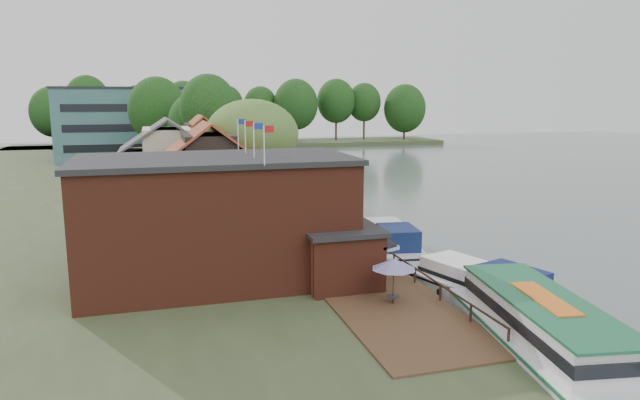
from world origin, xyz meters
TOP-DOWN VIEW (x-y plane):
  - ground at (0.00, 0.00)m, footprint 260.00×260.00m
  - land_bank at (-30.00, 35.00)m, footprint 50.00×140.00m
  - quay_deck at (-8.00, 10.00)m, footprint 6.00×50.00m
  - quay_rail at (-5.30, 10.50)m, footprint 0.20×49.00m
  - pub at (-14.00, -1.00)m, footprint 20.00×11.00m
  - hotel_block at (-22.00, 70.00)m, footprint 25.40×12.40m
  - cottage_a at (-15.00, 14.00)m, footprint 8.60×7.60m
  - cottage_b at (-18.00, 24.00)m, footprint 9.60×8.60m
  - cottage_c at (-14.00, 33.00)m, footprint 7.60×7.60m
  - willow at (-10.50, 19.00)m, footprint 8.60×8.60m
  - umbrella_0 at (-7.83, -7.68)m, footprint 2.31×2.31m
  - umbrella_1 at (-6.78, -3.47)m, footprint 2.30×2.30m
  - umbrella_2 at (-8.27, -1.55)m, footprint 2.20×2.20m
  - umbrella_3 at (-7.74, 4.71)m, footprint 2.05×2.05m
  - umbrella_4 at (-6.68, 7.84)m, footprint 1.98×1.98m
  - cruiser_0 at (-2.14, -6.68)m, footprint 6.60×11.43m
  - cruiser_1 at (-2.91, 4.13)m, footprint 5.09×11.19m
  - cruiser_2 at (-2.58, 15.68)m, footprint 5.91×9.77m
  - cruiser_3 at (-2.74, 25.81)m, footprint 4.95×9.59m
  - tour_boat at (-3.56, -14.48)m, footprint 6.24×14.73m
  - swan at (-1.03, -13.03)m, footprint 0.44×0.44m
  - bank_tree_0 at (-12.17, 42.55)m, footprint 7.51×7.51m
  - bank_tree_1 at (-13.51, 48.06)m, footprint 7.69×7.69m
  - bank_tree_2 at (-18.48, 56.38)m, footprint 8.60×8.60m
  - bank_tree_3 at (-11.12, 77.51)m, footprint 7.61×7.61m
  - bank_tree_4 at (-14.21, 86.20)m, footprint 7.13×7.13m
  - bank_tree_5 at (-13.16, 92.02)m, footprint 8.07×8.07m

SIDE VIEW (x-z plane):
  - ground at x=0.00m, z-range 0.00..0.00m
  - swan at x=-1.03m, z-range 0.00..0.44m
  - land_bank at x=-30.00m, z-range 0.00..1.00m
  - quay_deck at x=-8.00m, z-range 1.00..1.10m
  - cruiser_3 at x=-2.74m, z-range 0.00..2.19m
  - cruiser_2 at x=-2.58m, z-range 0.00..2.23m
  - cruiser_1 at x=-2.91m, z-range 0.00..2.65m
  - cruiser_0 at x=-2.14m, z-range 0.00..2.68m
  - quay_rail at x=-5.30m, z-range 1.00..2.00m
  - tour_boat at x=-3.56m, z-range 0.00..3.12m
  - umbrella_0 at x=-7.83m, z-range 1.10..3.48m
  - umbrella_1 at x=-6.78m, z-range 1.10..3.48m
  - umbrella_2 at x=-8.27m, z-range 1.10..3.48m
  - umbrella_3 at x=-7.74m, z-range 1.10..3.48m
  - umbrella_4 at x=-6.68m, z-range 1.10..3.48m
  - pub at x=-14.00m, z-range 1.00..8.30m
  - cottage_a at x=-15.00m, z-range 1.00..9.50m
  - cottage_b at x=-18.00m, z-range 1.00..9.50m
  - cottage_c at x=-14.00m, z-range 1.00..9.50m
  - willow at x=-10.50m, z-range 1.00..11.43m
  - bank_tree_3 at x=-11.12m, z-range 1.00..11.86m
  - bank_tree_1 at x=-13.51m, z-range 1.00..12.21m
  - bank_tree_4 at x=-14.21m, z-range 1.00..12.48m
  - hotel_block at x=-22.00m, z-range 1.00..13.30m
  - bank_tree_5 at x=-13.16m, z-range 1.00..13.35m
  - bank_tree_0 at x=-12.17m, z-range 1.00..14.57m
  - bank_tree_2 at x=-18.48m, z-range 1.00..14.65m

